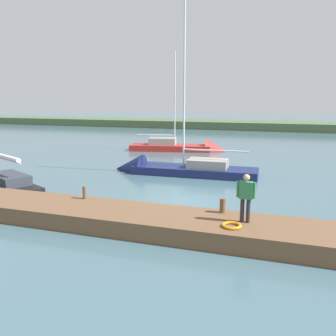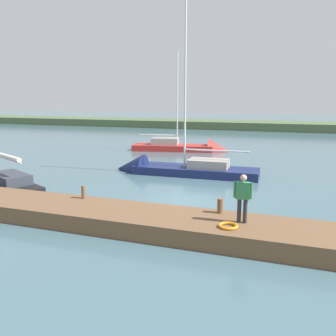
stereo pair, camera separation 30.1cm
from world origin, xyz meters
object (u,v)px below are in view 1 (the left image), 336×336
Objects in this scene: mooring_post_near at (223,206)px; life_ring_buoy at (232,225)px; person_on_dock at (246,195)px; mooring_post_far at (85,192)px; sailboat_behind_pier at (172,171)px; sailboat_near_dock at (185,149)px.

life_ring_buoy is (-0.55, 1.39, -0.23)m from mooring_post_near.
person_on_dock is (-0.91, 0.78, 0.70)m from mooring_post_near.
mooring_post_near is 5.90m from mooring_post_far.
person_on_dock is (-5.79, 9.78, 1.45)m from sailboat_behind_pier.
mooring_post_near is 1.38m from person_on_dock.
sailboat_behind_pier reaches higher than mooring_post_far.
mooring_post_far is 6.88m from person_on_dock.
sailboat_behind_pier reaches higher than sailboat_near_dock.
sailboat_behind_pier is at bearing -61.52° from mooring_post_near.
sailboat_near_dock is at bearing -81.02° from sailboat_behind_pier.
mooring_post_near is at bearing 51.16° from person_on_dock.
life_ring_buoy is 0.39× the size of person_on_dock.
sailboat_behind_pier is at bearing 32.33° from person_on_dock.
sailboat_near_dock is (0.91, -19.09, -0.75)m from mooring_post_far.
life_ring_buoy is 0.07× the size of sailboat_near_dock.
mooring_post_near is 1.01× the size of mooring_post_far.
mooring_post_near is at bearing -81.16° from sailboat_near_dock.
person_on_dock is (-0.36, -0.62, 0.93)m from life_ring_buoy.
life_ring_buoy is at bearing 115.76° from sailboat_behind_pier.
sailboat_behind_pier is 7.00× the size of person_on_dock.
mooring_post_near is 0.33× the size of person_on_dock.
life_ring_buoy is at bearing -81.03° from sailboat_near_dock.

